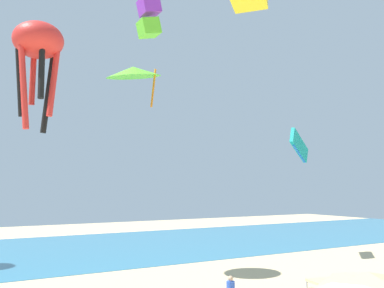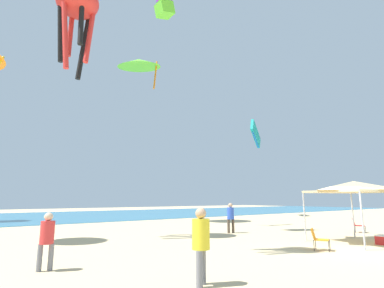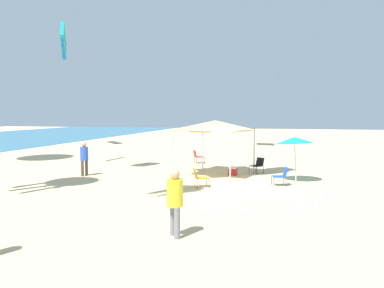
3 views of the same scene
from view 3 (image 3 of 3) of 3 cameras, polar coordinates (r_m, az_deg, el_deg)
name	(u,v)px [view 3 (image 3 of 3)]	position (r m, az deg, el deg)	size (l,w,h in m)	color
ground	(224,184)	(17.82, 4.68, -5.86)	(120.00, 120.00, 0.10)	#D6BC8C
canopy_tent	(215,126)	(19.83, 3.39, 2.65)	(4.10, 3.81, 2.79)	#B7B7BC
beach_umbrella	(295,140)	(18.54, 14.71, 0.52)	(1.81, 1.81, 2.16)	silver
folding_chair_near_cooler	(281,175)	(17.52, 12.90, -4.40)	(0.65, 0.73, 0.82)	black
folding_chair_facing_ocean	(258,164)	(20.79, 9.56, -2.94)	(0.81, 0.79, 0.82)	black
folding_chair_left_of_tent	(198,156)	(24.55, 0.83, -1.72)	(0.75, 0.80, 0.82)	black
folding_chair_right_of_tent	(199,176)	(16.75, 1.07, -4.70)	(0.72, 0.78, 0.82)	black
cooler_box	(233,171)	(20.13, 5.96, -3.93)	(0.62, 0.41, 0.40)	red
person_beachcomber	(84,156)	(20.39, -15.43, -1.68)	(0.45, 0.41, 1.72)	brown
person_by_tent	(175,197)	(10.06, -2.51, -7.76)	(0.42, 0.42, 1.76)	slate
kite_parafoil_teal	(63,42)	(38.97, -18.23, 13.94)	(4.31, 2.58, 2.84)	teal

